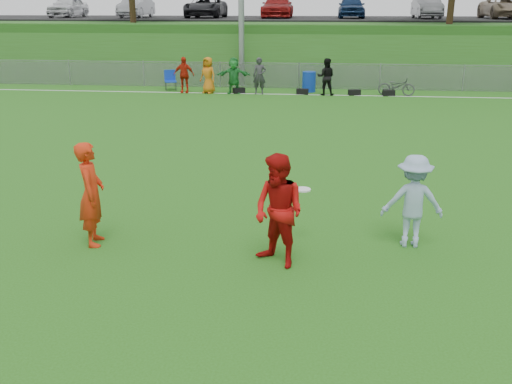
# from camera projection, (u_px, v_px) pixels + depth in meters

# --- Properties ---
(ground) EXTENTS (120.00, 120.00, 0.00)m
(ground) POSITION_uv_depth(u_px,v_px,m) (253.00, 253.00, 9.89)
(ground) COLOR #245912
(ground) RESTS_ON ground
(sideline_far) EXTENTS (60.00, 0.10, 0.01)m
(sideline_far) POSITION_uv_depth(u_px,v_px,m) (297.00, 95.00, 26.86)
(sideline_far) COLOR white
(sideline_far) RESTS_ON ground
(fence) EXTENTS (58.00, 0.06, 1.30)m
(fence) POSITION_uv_depth(u_px,v_px,m) (299.00, 76.00, 28.55)
(fence) COLOR gray
(fence) RESTS_ON ground
(berm) EXTENTS (120.00, 18.00, 3.00)m
(berm) POSITION_uv_depth(u_px,v_px,m) (305.00, 43.00, 38.65)
(berm) COLOR #255116
(berm) RESTS_ON ground
(parking_lot) EXTENTS (120.00, 12.00, 0.10)m
(parking_lot) POSITION_uv_depth(u_px,v_px,m) (307.00, 19.00, 40.04)
(parking_lot) COLOR black
(parking_lot) RESTS_ON berm
(car_row) EXTENTS (32.04, 5.18, 1.44)m
(car_row) POSITION_uv_depth(u_px,v_px,m) (290.00, 7.00, 38.98)
(car_row) COLOR silver
(car_row) RESTS_ON parking_lot
(spectator_row) EXTENTS (7.68, 0.85, 1.69)m
(spectator_row) POSITION_uv_depth(u_px,v_px,m) (243.00, 76.00, 26.86)
(spectator_row) COLOR red
(spectator_row) RESTS_ON ground
(gear_bags) EXTENTS (7.63, 0.52, 0.26)m
(gear_bags) POSITION_uv_depth(u_px,v_px,m) (320.00, 92.00, 26.80)
(gear_bags) COLOR black
(gear_bags) RESTS_ON ground
(player_red_left) EXTENTS (0.59, 0.77, 1.87)m
(player_red_left) POSITION_uv_depth(u_px,v_px,m) (91.00, 194.00, 10.02)
(player_red_left) COLOR red
(player_red_left) RESTS_ON ground
(player_red_center) EXTENTS (1.16, 1.12, 1.88)m
(player_red_center) POSITION_uv_depth(u_px,v_px,m) (279.00, 211.00, 9.19)
(player_red_center) COLOR #AC0D0B
(player_red_center) RESTS_ON ground
(player_blue) EXTENTS (1.08, 0.62, 1.67)m
(player_blue) POSITION_uv_depth(u_px,v_px,m) (413.00, 201.00, 9.97)
(player_blue) COLOR #8DA9C4
(player_blue) RESTS_ON ground
(frisbee) EXTENTS (0.28, 0.28, 0.03)m
(frisbee) POSITION_uv_depth(u_px,v_px,m) (303.00, 190.00, 10.08)
(frisbee) COLOR silver
(frisbee) RESTS_ON ground
(recycling_bin) EXTENTS (0.85, 0.85, 0.96)m
(recycling_bin) POSITION_uv_depth(u_px,v_px,m) (309.00, 82.00, 27.58)
(recycling_bin) COLOR #0E32A2
(recycling_bin) RESTS_ON ground
(camp_chair) EXTENTS (0.70, 0.71, 0.98)m
(camp_chair) POSITION_uv_depth(u_px,v_px,m) (171.00, 84.00, 28.10)
(camp_chair) COLOR #1035B3
(camp_chair) RESTS_ON ground
(bicycle) EXTENTS (1.75, 0.86, 0.88)m
(bicycle) POSITION_uv_depth(u_px,v_px,m) (396.00, 86.00, 26.47)
(bicycle) COLOR #323235
(bicycle) RESTS_ON ground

